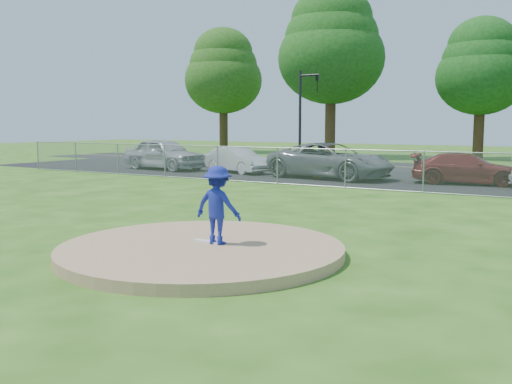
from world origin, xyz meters
TOP-DOWN VIEW (x-y plane):
  - ground at (0.00, 10.00)m, footprint 120.00×120.00m
  - pitchers_mound at (0.00, 0.00)m, footprint 5.40×5.40m
  - pitching_rubber at (0.00, 0.20)m, footprint 0.60×0.15m
  - chain_link_fence at (0.00, 12.00)m, footprint 40.00×0.06m
  - parking_lot at (0.00, 16.50)m, footprint 50.00×8.00m
  - street at (0.00, 24.00)m, footprint 60.00×7.00m
  - tree_far_left at (-22.00, 33.00)m, footprint 6.72×6.72m
  - tree_left at (-11.00, 31.00)m, footprint 7.84×7.84m
  - tree_center at (-1.00, 34.00)m, footprint 6.16×6.16m
  - traffic_signal_left at (-8.76, 22.00)m, footprint 1.28×0.20m
  - pitcher at (0.22, 0.22)m, footprint 0.98×0.58m
  - traffic_cone at (-4.78, 15.54)m, footprint 0.31×0.31m
  - parked_car_silver at (-13.87, 15.38)m, footprint 5.20×2.65m
  - parked_car_white at (-9.36, 15.68)m, footprint 4.12×2.46m
  - parked_car_gray at (-4.08, 15.35)m, footprint 6.12×3.46m
  - parked_car_darkred at (1.74, 15.90)m, footprint 4.61×2.42m

SIDE VIEW (x-z plane):
  - ground at x=0.00m, z-range 0.00..0.00m
  - street at x=0.00m, z-range 0.00..0.01m
  - parking_lot at x=0.00m, z-range 0.00..0.01m
  - pitchers_mound at x=0.00m, z-range 0.00..0.20m
  - pitching_rubber at x=0.00m, z-range 0.20..0.24m
  - traffic_cone at x=-4.78m, z-range 0.01..0.61m
  - parked_car_darkred at x=1.74m, z-range 0.01..1.29m
  - parked_car_white at x=-9.36m, z-range 0.01..1.29m
  - chain_link_fence at x=0.00m, z-range 0.00..1.50m
  - parked_car_gray at x=-4.08m, z-range 0.01..1.62m
  - parked_car_silver at x=-13.87m, z-range 0.01..1.71m
  - pitcher at x=0.22m, z-range 0.20..1.69m
  - traffic_signal_left at x=-8.76m, z-range 0.56..6.16m
  - tree_center at x=-1.00m, z-range 1.55..11.39m
  - tree_far_left at x=-22.00m, z-range 1.69..12.43m
  - tree_left at x=-11.00m, z-range 1.98..14.51m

